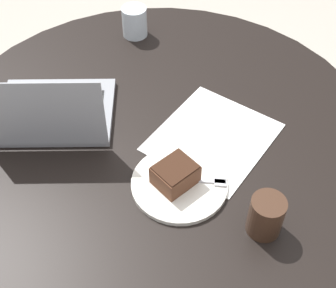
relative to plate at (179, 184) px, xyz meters
The scene contains 9 objects.
ground_plane 0.80m from the plate, 104.30° to the right, with size 12.00×12.00×0.00m, color #B7AD9E.
dining_table 0.24m from the plate, 104.30° to the right, with size 1.18×1.18×0.77m.
paper_document 0.18m from the plate, 150.07° to the right, with size 0.38×0.37×0.00m.
plate is the anchor object (origin of this frame).
cake_slice 0.03m from the plate, 36.98° to the right, with size 0.11×0.09×0.05m.
fork 0.04m from the plate, 155.70° to the left, with size 0.15×0.12×0.00m.
coffee_glass 0.22m from the plate, 116.53° to the left, with size 0.08×0.08×0.10m.
water_glass 0.63m from the plate, 107.87° to the right, with size 0.08×0.08×0.10m.
laptop 0.39m from the plate, 62.98° to the right, with size 0.39×0.37×0.22m.
Camera 1 is at (0.41, 0.76, 1.65)m, focal length 50.00 mm.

